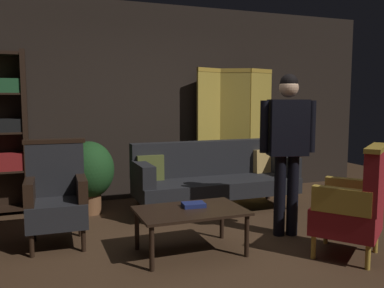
% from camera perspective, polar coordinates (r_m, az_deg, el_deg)
% --- Properties ---
extents(ground_plane, '(10.00, 10.00, 0.00)m').
position_cam_1_polar(ground_plane, '(4.02, 4.19, -14.78)').
color(ground_plane, '#3D2819').
extents(back_wall, '(7.20, 0.10, 2.80)m').
position_cam_1_polar(back_wall, '(6.06, -5.59, 5.85)').
color(back_wall, black).
rests_on(back_wall, ground_plane).
extents(folding_screen, '(1.28, 0.26, 1.90)m').
position_cam_1_polar(folding_screen, '(6.28, 5.98, 2.07)').
color(folding_screen, '#B29338').
rests_on(folding_screen, ground_plane).
extents(velvet_couch, '(2.12, 0.78, 0.88)m').
position_cam_1_polar(velvet_couch, '(5.40, 3.01, -4.33)').
color(velvet_couch, black).
rests_on(velvet_couch, ground_plane).
extents(coffee_table, '(1.00, 0.64, 0.42)m').
position_cam_1_polar(coffee_table, '(3.88, -0.21, -9.74)').
color(coffee_table, black).
rests_on(coffee_table, ground_plane).
extents(armchair_gilt_accent, '(0.81, 0.81, 1.04)m').
position_cam_1_polar(armchair_gilt_accent, '(4.03, 21.68, -7.87)').
color(armchair_gilt_accent, '#B78E33').
rests_on(armchair_gilt_accent, ground_plane).
extents(armchair_wing_left, '(0.60, 0.60, 1.04)m').
position_cam_1_polar(armchair_wing_left, '(4.30, -18.36, -6.87)').
color(armchair_wing_left, black).
rests_on(armchair_wing_left, ground_plane).
extents(standing_figure, '(0.57, 0.31, 1.70)m').
position_cam_1_polar(standing_figure, '(4.38, 13.16, 0.62)').
color(standing_figure, black).
rests_on(standing_figure, ground_plane).
extents(potted_plant, '(0.62, 0.62, 0.92)m').
position_cam_1_polar(potted_plant, '(5.31, -14.12, -3.82)').
color(potted_plant, brown).
rests_on(potted_plant, ground_plane).
extents(book_navy_cloth, '(0.23, 0.18, 0.04)m').
position_cam_1_polar(book_navy_cloth, '(3.95, 0.22, -8.46)').
color(book_navy_cloth, navy).
rests_on(book_navy_cloth, coffee_table).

